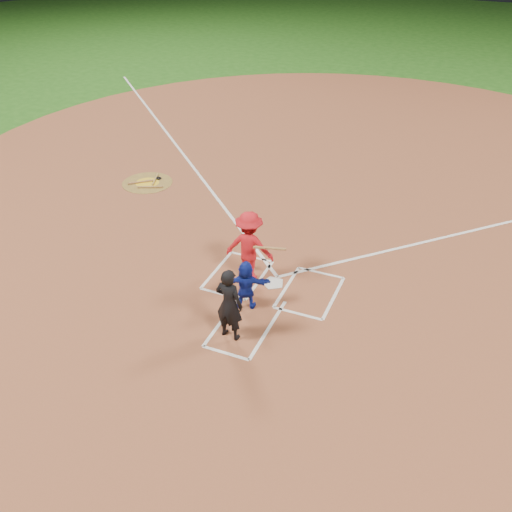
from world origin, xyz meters
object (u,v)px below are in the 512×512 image
at_px(home_plate, 273,283).
at_px(catcher, 246,285).
at_px(on_deck_circle, 147,183).
at_px(batter_at_plate, 249,247).
at_px(umpire, 229,304).

xyz_separation_m(home_plate, catcher, (-0.25, -1.12, 0.61)).
relative_size(home_plate, on_deck_circle, 0.35).
bearing_deg(batter_at_plate, catcher, -70.67).
distance_m(home_plate, catcher, 1.30).
distance_m(catcher, umpire, 1.16).
xyz_separation_m(catcher, batter_at_plate, (-0.39, 1.11, 0.32)).
bearing_deg(home_plate, on_deck_circle, -32.04).
distance_m(on_deck_circle, umpire, 8.50).
relative_size(home_plate, batter_at_plate, 0.32).
height_order(home_plate, umpire, umpire).
bearing_deg(umpire, batter_at_plate, -71.29).
relative_size(catcher, batter_at_plate, 0.66).
distance_m(on_deck_circle, batter_at_plate, 6.70).
bearing_deg(catcher, on_deck_circle, -59.18).
bearing_deg(batter_at_plate, on_deck_circle, 144.91).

